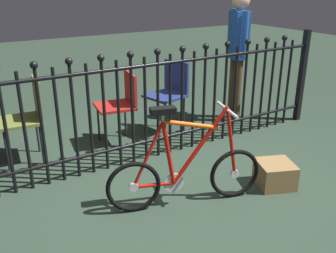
# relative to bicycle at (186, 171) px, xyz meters

# --- Properties ---
(ground_plane) EXTENTS (20.00, 20.00, 0.00)m
(ground_plane) POSITION_rel_bicycle_xyz_m (0.19, 0.22, -0.32)
(ground_plane) COLOR #293B2D
(iron_fence) EXTENTS (4.67, 0.07, 1.21)m
(iron_fence) POSITION_rel_bicycle_xyz_m (0.10, 0.95, 0.30)
(iron_fence) COLOR black
(iron_fence) RESTS_ON ground
(bicycle) EXTENTS (1.31, 0.50, 0.89)m
(bicycle) POSITION_rel_bicycle_xyz_m (0.00, 0.00, 0.00)
(bicycle) COLOR black
(bicycle) RESTS_ON ground
(chair_navy) EXTENTS (0.50, 0.50, 0.89)m
(chair_navy) POSITION_rel_bicycle_xyz_m (0.75, 1.48, 0.23)
(chair_navy) COLOR black
(chair_navy) RESTS_ON ground
(chair_olive) EXTENTS (0.47, 0.46, 0.88)m
(chair_olive) POSITION_rel_bicycle_xyz_m (-0.92, 1.57, 0.21)
(chair_olive) COLOR black
(chair_olive) RESTS_ON ground
(chair_red) EXTENTS (0.47, 0.47, 0.83)m
(chair_red) POSITION_rel_bicycle_xyz_m (0.10, 1.48, 0.20)
(chair_red) COLOR black
(chair_red) RESTS_ON ground
(person_visitor) EXTENTS (0.27, 0.45, 1.68)m
(person_visitor) POSITION_rel_bicycle_xyz_m (1.75, 1.42, 0.69)
(person_visitor) COLOR #4C3823
(person_visitor) RESTS_ON ground
(display_crate) EXTENTS (0.41, 0.41, 0.23)m
(display_crate) POSITION_rel_bicycle_xyz_m (0.89, -0.17, -0.20)
(display_crate) COLOR olive
(display_crate) RESTS_ON ground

